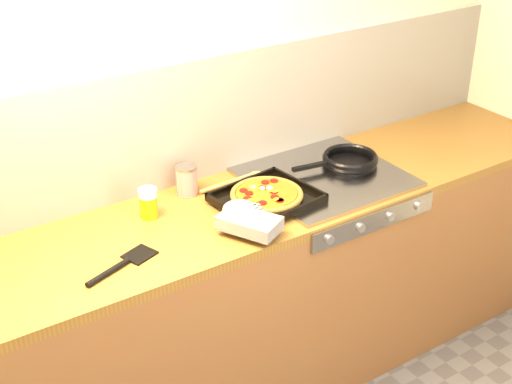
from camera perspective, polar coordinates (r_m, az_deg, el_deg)
room_shell at (r=2.81m, az=-5.19°, el=5.56°), size 3.20×3.20×3.20m
counter_run at (r=2.94m, az=-1.85°, el=-8.95°), size 3.20×0.62×0.90m
stovetop at (r=2.92m, az=5.53°, el=1.17°), size 0.60×0.56×0.02m
pizza_on_tray at (r=2.65m, az=0.37°, el=-0.84°), size 0.48×0.45×0.06m
frying_pan at (r=3.01m, az=7.45°, el=2.56°), size 0.40×0.27×0.04m
tomato_can at (r=2.78m, az=-5.58°, el=0.95°), size 0.10×0.10×0.12m
juice_glass at (r=2.64m, az=-8.60°, el=-0.87°), size 0.08×0.08×0.12m
wooden_spoon at (r=2.88m, az=-1.53°, el=0.98°), size 0.30×0.04×0.02m
black_spatula at (r=2.40m, az=-10.70°, el=-5.74°), size 0.28×0.14×0.02m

